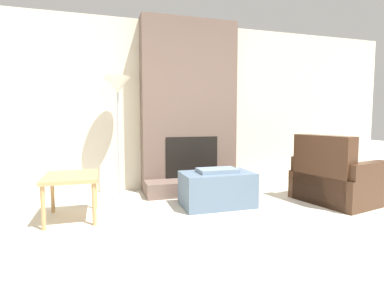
{
  "coord_description": "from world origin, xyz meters",
  "views": [
    {
      "loc": [
        -1.3,
        -1.71,
        1.11
      ],
      "look_at": [
        0.0,
        2.62,
        0.72
      ],
      "focal_mm": 28.0,
      "sensor_mm": 36.0,
      "label": 1
    }
  ],
  "objects": [
    {
      "name": "wall_back",
      "position": [
        0.0,
        2.98,
        1.3
      ],
      "size": [
        7.64,
        0.06,
        2.6
      ],
      "primitive_type": "cube",
      "color": "beige",
      "rests_on": "ground_plane"
    },
    {
      "name": "ground_plane",
      "position": [
        0.0,
        0.0,
        0.0
      ],
      "size": [
        24.0,
        24.0,
        0.0
      ],
      "primitive_type": "plane",
      "color": "beige"
    },
    {
      "name": "floor_lamp_left",
      "position": [
        -1.09,
        2.57,
        1.47
      ],
      "size": [
        0.38,
        0.38,
        1.68
      ],
      "color": "#ADADB2",
      "rests_on": "ground_plane"
    },
    {
      "name": "armchair",
      "position": [
        1.63,
        1.49,
        0.28
      ],
      "size": [
        1.01,
        1.11,
        0.9
      ],
      "rotation": [
        0.0,
        0.0,
        1.79
      ],
      "color": "#422819",
      "rests_on": "ground_plane"
    },
    {
      "name": "fireplace",
      "position": [
        0.0,
        2.75,
        1.19
      ],
      "size": [
        1.48,
        0.71,
        2.6
      ],
      "color": "brown",
      "rests_on": "ground_plane"
    },
    {
      "name": "side_table",
      "position": [
        -1.64,
        1.79,
        0.42
      ],
      "size": [
        0.56,
        0.68,
        0.49
      ],
      "color": "tan",
      "rests_on": "ground_plane"
    },
    {
      "name": "ottoman",
      "position": [
        0.07,
        1.76,
        0.22
      ],
      "size": [
        0.89,
        0.53,
        0.48
      ],
      "color": "slate",
      "rests_on": "ground_plane"
    }
  ]
}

